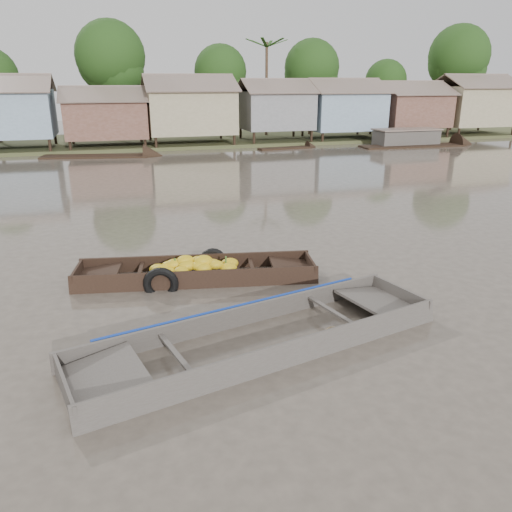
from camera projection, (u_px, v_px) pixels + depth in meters
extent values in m
plane|color=#4F463C|center=(287.00, 294.00, 12.17)|extent=(120.00, 120.00, 0.00)
cube|color=#384723|center=(155.00, 142.00, 42.03)|extent=(120.00, 12.00, 0.50)
cube|color=#7D97AD|center=(7.00, 114.00, 35.17)|extent=(6.20, 5.20, 3.20)
cube|color=brown|center=(5.00, 83.00, 35.76)|extent=(6.60, 3.02, 1.28)
cube|color=brown|center=(106.00, 119.00, 37.12)|extent=(5.80, 4.60, 2.70)
cube|color=brown|center=(104.00, 94.00, 35.39)|extent=(6.20, 2.67, 1.14)
cube|color=brown|center=(103.00, 93.00, 37.64)|extent=(6.20, 2.67, 1.14)
cube|color=tan|center=(190.00, 111.00, 38.64)|extent=(6.50, 5.30, 3.30)
cube|color=brown|center=(192.00, 83.00, 36.65)|extent=(6.90, 3.08, 1.31)
cube|color=brown|center=(186.00, 82.00, 39.24)|extent=(6.90, 3.08, 1.31)
cube|color=slate|center=(275.00, 110.00, 40.52)|extent=(5.40, 4.70, 2.90)
cube|color=brown|center=(281.00, 86.00, 38.74)|extent=(5.80, 2.73, 1.17)
cube|color=brown|center=(271.00, 86.00, 41.03)|extent=(5.80, 2.73, 1.17)
cube|color=#7D97AD|center=(343.00, 110.00, 42.15)|extent=(6.00, 5.00, 3.10)
cube|color=brown|center=(351.00, 86.00, 40.26)|extent=(6.40, 2.90, 1.24)
cube|color=brown|center=(337.00, 85.00, 42.70)|extent=(6.40, 2.90, 1.24)
cube|color=brown|center=(410.00, 110.00, 43.89)|extent=(5.70, 4.90, 2.80)
cube|color=brown|center=(421.00, 88.00, 42.08)|extent=(6.10, 2.85, 1.21)
cube|color=brown|center=(404.00, 88.00, 44.47)|extent=(6.10, 2.85, 1.21)
cube|color=tan|center=(472.00, 106.00, 45.53)|extent=(6.30, 5.10, 3.40)
cube|color=brown|center=(487.00, 81.00, 43.57)|extent=(6.70, 2.96, 1.26)
cube|color=brown|center=(466.00, 81.00, 46.06)|extent=(6.70, 2.96, 1.26)
cylinder|color=#473323|center=(115.00, 103.00, 40.18)|extent=(0.28, 0.28, 6.30)
sphere|color=#193B13|center=(110.00, 55.00, 38.98)|extent=(5.40, 5.40, 5.40)
cylinder|color=#473323|center=(221.00, 108.00, 43.65)|extent=(0.28, 0.28, 5.25)
sphere|color=#193B13|center=(220.00, 71.00, 42.65)|extent=(4.50, 4.50, 4.50)
cylinder|color=#473323|center=(310.00, 105.00, 44.81)|extent=(0.28, 0.28, 5.60)
sphere|color=#193B13|center=(312.00, 67.00, 43.75)|extent=(4.80, 4.80, 4.80)
cylinder|color=#473323|center=(383.00, 109.00, 48.02)|extent=(0.28, 0.28, 4.55)
sphere|color=#193B13|center=(386.00, 81.00, 47.15)|extent=(3.90, 3.90, 3.90)
cylinder|color=#473323|center=(454.00, 97.00, 48.62)|extent=(0.28, 0.28, 6.65)
sphere|color=#193B13|center=(459.00, 56.00, 47.36)|extent=(5.70, 5.70, 5.70)
cylinder|color=#473323|center=(266.00, 91.00, 43.80)|extent=(0.24, 0.24, 8.00)
cube|color=black|center=(197.00, 281.00, 13.15)|extent=(6.17, 2.19, 0.08)
cube|color=black|center=(197.00, 264.00, 13.69)|extent=(6.13, 1.22, 0.57)
cube|color=black|center=(197.00, 282.00, 12.46)|extent=(6.13, 1.22, 0.57)
cube|color=black|center=(310.00, 268.00, 13.39)|extent=(0.29, 1.33, 0.54)
cube|color=black|center=(291.00, 266.00, 13.32)|extent=(1.24, 1.32, 0.21)
cube|color=black|center=(78.00, 277.00, 12.75)|extent=(0.29, 1.33, 0.54)
cube|color=black|center=(99.00, 274.00, 12.78)|extent=(1.24, 1.32, 0.21)
cube|color=black|center=(140.00, 271.00, 12.88)|extent=(0.32, 1.29, 0.05)
cube|color=black|center=(252.00, 266.00, 13.19)|extent=(0.32, 1.29, 0.05)
ellipsoid|color=gold|center=(216.00, 265.00, 12.87)|extent=(0.43, 0.33, 0.24)
ellipsoid|color=gold|center=(175.00, 264.00, 13.00)|extent=(0.55, 0.42, 0.31)
ellipsoid|color=gold|center=(204.00, 268.00, 12.85)|extent=(0.48, 0.37, 0.27)
ellipsoid|color=gold|center=(212.00, 264.00, 12.98)|extent=(0.50, 0.39, 0.28)
ellipsoid|color=gold|center=(190.00, 263.00, 13.19)|extent=(0.49, 0.38, 0.27)
ellipsoid|color=gold|center=(230.00, 263.00, 13.34)|extent=(0.54, 0.41, 0.30)
ellipsoid|color=gold|center=(194.00, 263.00, 13.12)|extent=(0.52, 0.40, 0.29)
ellipsoid|color=gold|center=(187.00, 266.00, 12.89)|extent=(0.51, 0.39, 0.28)
ellipsoid|color=gold|center=(157.00, 274.00, 12.91)|extent=(0.42, 0.33, 0.24)
ellipsoid|color=gold|center=(185.00, 261.00, 12.99)|extent=(0.52, 0.40, 0.29)
ellipsoid|color=gold|center=(166.00, 276.00, 12.67)|extent=(0.54, 0.42, 0.30)
ellipsoid|color=gold|center=(169.00, 266.00, 13.00)|extent=(0.47, 0.36, 0.26)
ellipsoid|color=gold|center=(207.00, 263.00, 13.42)|extent=(0.47, 0.37, 0.26)
ellipsoid|color=gold|center=(203.00, 261.00, 12.95)|extent=(0.56, 0.43, 0.31)
ellipsoid|color=gold|center=(198.00, 260.00, 13.07)|extent=(0.42, 0.32, 0.23)
ellipsoid|color=gold|center=(228.00, 268.00, 12.97)|extent=(0.50, 0.39, 0.28)
ellipsoid|color=gold|center=(185.00, 262.00, 13.28)|extent=(0.43, 0.34, 0.24)
ellipsoid|color=gold|center=(159.00, 279.00, 12.64)|extent=(0.44, 0.34, 0.24)
ellipsoid|color=gold|center=(169.00, 273.00, 12.75)|extent=(0.49, 0.38, 0.27)
ellipsoid|color=gold|center=(201.00, 275.00, 12.72)|extent=(0.44, 0.34, 0.25)
ellipsoid|color=gold|center=(161.00, 271.00, 12.90)|extent=(0.55, 0.42, 0.31)
ellipsoid|color=gold|center=(165.00, 273.00, 12.75)|extent=(0.55, 0.42, 0.31)
ellipsoid|color=gold|center=(168.00, 277.00, 12.68)|extent=(0.53, 0.41, 0.30)
ellipsoid|color=gold|center=(181.00, 271.00, 12.70)|extent=(0.42, 0.33, 0.23)
ellipsoid|color=gold|center=(209.00, 263.00, 13.46)|extent=(0.45, 0.35, 0.25)
ellipsoid|color=gold|center=(158.00, 269.00, 13.07)|extent=(0.50, 0.39, 0.28)
ellipsoid|color=gold|center=(200.00, 266.00, 12.90)|extent=(0.49, 0.38, 0.27)
cylinder|color=#3F6626|center=(175.00, 262.00, 12.91)|extent=(0.04, 0.04, 0.20)
cylinder|color=#3F6626|center=(205.00, 261.00, 12.99)|extent=(0.04, 0.04, 0.20)
cylinder|color=#3F6626|center=(226.00, 260.00, 13.05)|extent=(0.04, 0.04, 0.20)
torus|color=black|center=(213.00, 261.00, 13.81)|extent=(0.79, 0.33, 0.77)
torus|color=black|center=(161.00, 284.00, 12.27)|extent=(0.89, 0.35, 0.87)
cube|color=#443E39|center=(261.00, 348.00, 9.85)|extent=(7.52, 3.25, 0.08)
cube|color=#443E39|center=(240.00, 319.00, 10.50)|extent=(7.35, 1.91, 0.60)
cube|color=#443E39|center=(287.00, 358.00, 9.03)|extent=(7.35, 1.91, 0.60)
cube|color=#443E39|center=(399.00, 298.00, 11.49)|extent=(0.49, 1.80, 0.57)
cube|color=#443E39|center=(378.00, 301.00, 11.17)|extent=(1.61, 1.84, 0.24)
cube|color=#443E39|center=(65.00, 392.00, 8.04)|extent=(0.49, 1.80, 0.57)
cube|color=#443E39|center=(105.00, 377.00, 8.32)|extent=(1.61, 1.84, 0.24)
cube|color=#443E39|center=(177.00, 355.00, 8.90)|extent=(0.51, 1.74, 0.05)
cube|color=#443E39|center=(333.00, 312.00, 10.55)|extent=(0.51, 1.74, 0.05)
cube|color=#665E54|center=(261.00, 346.00, 9.84)|extent=(5.78, 2.70, 0.02)
cube|color=navy|center=(238.00, 308.00, 10.47)|extent=(5.93, 1.50, 0.15)
torus|color=olive|center=(334.00, 333.00, 10.32)|extent=(0.42, 0.42, 0.06)
torus|color=olive|center=(334.00, 331.00, 10.31)|extent=(0.34, 0.34, 0.06)
cube|color=black|center=(412.00, 147.00, 39.06)|extent=(8.47, 2.19, 0.35)
cube|color=black|center=(285.00, 150.00, 37.78)|extent=(4.24, 1.35, 0.35)
cube|color=black|center=(96.00, 158.00, 33.74)|extent=(7.23, 2.89, 0.35)
cube|color=black|center=(406.00, 138.00, 39.65)|extent=(5.00, 2.00, 1.20)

